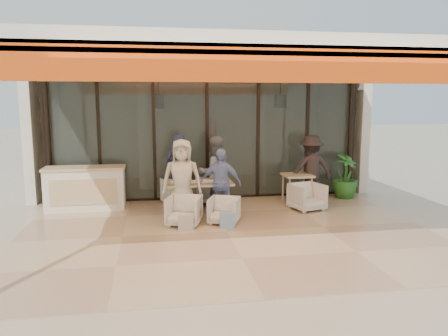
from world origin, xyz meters
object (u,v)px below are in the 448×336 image
(chair_near_left, at_px, (184,209))
(diner_navy, at_px, (179,172))
(diner_grey, at_px, (215,172))
(side_table, at_px, (297,178))
(diner_cream, at_px, (182,180))
(standing_woman, at_px, (311,169))
(chair_far_right, at_px, (212,189))
(chair_near_right, at_px, (224,209))
(chair_far_left, at_px, (178,190))
(side_chair, at_px, (307,196))
(potted_palm, at_px, (345,176))
(dining_table, at_px, (199,184))
(diner_periwinkle, at_px, (220,183))
(host_counter, at_px, (85,188))

(chair_near_left, bearing_deg, diner_navy, 108.17)
(diner_grey, xyz_separation_m, side_table, (2.12, 0.14, -0.23))
(diner_cream, bearing_deg, standing_woman, 25.91)
(diner_navy, xyz_separation_m, diner_cream, (0.00, -0.90, -0.02))
(diner_navy, distance_m, diner_grey, 0.84)
(chair_near_left, bearing_deg, chair_far_right, 84.32)
(diner_grey, relative_size, side_table, 2.33)
(chair_near_left, bearing_deg, chair_near_right, 18.17)
(chair_far_left, height_order, diner_grey, diner_grey)
(chair_far_right, height_order, chair_near_left, chair_far_right)
(side_chair, distance_m, potted_palm, 1.80)
(chair_near_right, height_order, potted_palm, potted_palm)
(standing_woman, bearing_deg, diner_cream, 18.38)
(dining_table, distance_m, chair_far_right, 1.09)
(diner_navy, height_order, side_chair, diner_navy)
(chair_far_left, height_order, chair_near_right, chair_far_left)
(chair_far_left, distance_m, diner_periwinkle, 1.68)
(chair_near_left, height_order, diner_navy, diner_navy)
(dining_table, bearing_deg, potted_palm, 12.55)
(side_table, bearing_deg, dining_table, -167.17)
(chair_far_right, relative_size, diner_periwinkle, 0.45)
(diner_navy, bearing_deg, side_chair, -172.31)
(chair_near_left, bearing_deg, dining_table, 84.89)
(side_table, bearing_deg, diner_navy, -177.35)
(side_chair, bearing_deg, diner_navy, 152.42)
(dining_table, relative_size, chair_near_right, 2.40)
(chair_far_right, distance_m, diner_periwinkle, 1.46)
(diner_cream, bearing_deg, diner_grey, 53.36)
(diner_navy, height_order, side_table, diner_navy)
(host_counter, relative_size, diner_periwinkle, 1.20)
(chair_near_left, distance_m, side_chair, 3.06)
(diner_periwinkle, xyz_separation_m, standing_woman, (2.54, 1.20, 0.08))
(dining_table, relative_size, chair_near_left, 2.18)
(chair_far_left, relative_size, diner_cream, 0.41)
(chair_far_right, xyz_separation_m, side_table, (2.12, -0.36, 0.29))
(side_table, bearing_deg, standing_woman, 20.95)
(diner_cream, bearing_deg, chair_far_right, 65.42)
(chair_far_left, distance_m, side_chair, 3.16)
(diner_navy, distance_m, potted_palm, 4.42)
(host_counter, relative_size, diner_grey, 1.07)
(chair_near_left, bearing_deg, diner_grey, 77.21)
(chair_far_left, bearing_deg, chair_near_right, 93.56)
(chair_near_right, xyz_separation_m, diner_grey, (0.00, 1.40, 0.55))
(diner_periwinkle, bearing_deg, chair_far_left, 131.30)
(host_counter, relative_size, standing_woman, 1.08)
(diner_navy, xyz_separation_m, side_chair, (2.96, -0.61, -0.55))
(host_counter, height_order, side_table, host_counter)
(side_chair, height_order, standing_woman, standing_woman)
(diner_grey, relative_size, potted_palm, 1.44)
(standing_woman, bearing_deg, diner_grey, 5.56)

